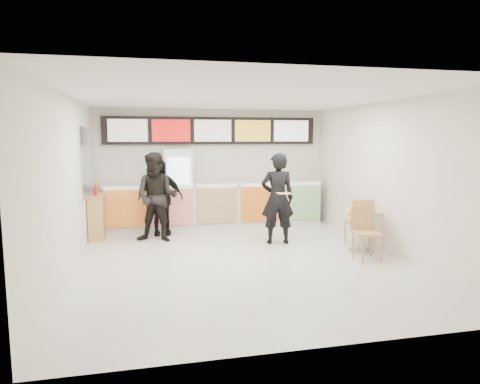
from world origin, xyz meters
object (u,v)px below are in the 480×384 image
object	(u,v)px
drinks_fridge	(178,189)
customer_left	(157,197)
customer_main	(277,198)
cafe_table	(362,223)
service_counter	(215,204)
customer_mid	(161,198)
condiment_ledge	(97,216)

from	to	relation	value
drinks_fridge	customer_left	xyz separation A→B (m)	(-0.56, -1.32, -0.02)
customer_main	cafe_table	bearing A→B (deg)	153.77
service_counter	customer_main	size ratio (longest dim) A/B	2.84
cafe_table	customer_left	bearing A→B (deg)	176.07
customer_mid	cafe_table	bearing A→B (deg)	-33.68
service_counter	drinks_fridge	distance (m)	1.03
service_counter	cafe_table	size ratio (longest dim) A/B	3.18
customer_mid	cafe_table	size ratio (longest dim) A/B	1.01
service_counter	condiment_ledge	bearing A→B (deg)	-166.44
condiment_ledge	drinks_fridge	bearing A→B (deg)	20.28
customer_left	customer_mid	bearing A→B (deg)	97.79
customer_left	drinks_fridge	bearing A→B (deg)	84.03
service_counter	customer_main	world-z (taller)	customer_main
drinks_fridge	customer_mid	distance (m)	0.82
service_counter	customer_mid	size ratio (longest dim) A/B	3.15
service_counter	customer_left	distance (m)	2.03
drinks_fridge	cafe_table	world-z (taller)	drinks_fridge
customer_mid	condiment_ledge	world-z (taller)	customer_mid
drinks_fridge	condiment_ledge	bearing A→B (deg)	-159.72
drinks_fridge	customer_mid	world-z (taller)	drinks_fridge
cafe_table	drinks_fridge	bearing A→B (deg)	157.84
customer_left	cafe_table	bearing A→B (deg)	-6.22
service_counter	customer_left	size ratio (longest dim) A/B	2.83
customer_main	customer_mid	size ratio (longest dim) A/B	1.11
customer_mid	cafe_table	xyz separation A→B (m)	(3.89, -2.37, -0.30)
customer_main	condiment_ledge	distance (m)	4.10
drinks_fridge	condiment_ledge	xyz separation A→B (m)	(-1.89, -0.70, -0.49)
customer_left	condiment_ledge	distance (m)	1.54
service_counter	condiment_ledge	xyz separation A→B (m)	(-2.82, -0.68, -0.06)
customer_main	cafe_table	world-z (taller)	customer_main
service_counter	customer_main	bearing A→B (deg)	-63.21
customer_mid	customer_left	bearing A→B (deg)	-101.64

